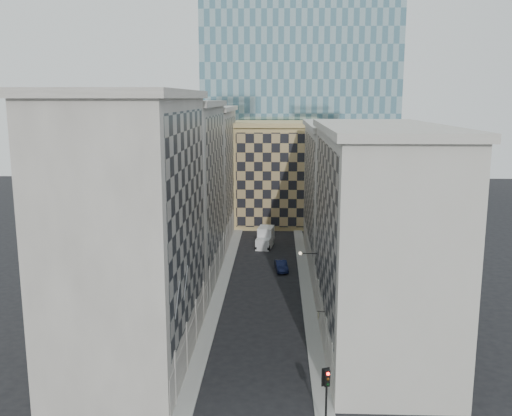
# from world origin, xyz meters

# --- Properties ---
(sidewalk_west) EXTENTS (1.50, 100.00, 0.15)m
(sidewalk_west) POSITION_xyz_m (-5.25, 30.00, 0.07)
(sidewalk_west) COLOR #979691
(sidewalk_west) RESTS_ON ground
(sidewalk_east) EXTENTS (1.50, 100.00, 0.15)m
(sidewalk_east) POSITION_xyz_m (5.25, 30.00, 0.07)
(sidewalk_east) COLOR #979691
(sidewalk_east) RESTS_ON ground
(bldg_left_a) EXTENTS (10.80, 22.80, 23.70)m
(bldg_left_a) POSITION_xyz_m (-10.88, 11.00, 11.82)
(bldg_left_a) COLOR gray
(bldg_left_a) RESTS_ON ground
(bldg_left_b) EXTENTS (10.80, 22.80, 22.70)m
(bldg_left_b) POSITION_xyz_m (-10.88, 33.00, 11.32)
(bldg_left_b) COLOR gray
(bldg_left_b) RESTS_ON ground
(bldg_left_c) EXTENTS (10.80, 22.80, 21.70)m
(bldg_left_c) POSITION_xyz_m (-10.88, 55.00, 10.83)
(bldg_left_c) COLOR gray
(bldg_left_c) RESTS_ON ground
(bldg_right_a) EXTENTS (10.80, 26.80, 20.70)m
(bldg_right_a) POSITION_xyz_m (10.88, 15.00, 10.32)
(bldg_right_a) COLOR #AEAAA0
(bldg_right_a) RESTS_ON ground
(bldg_right_b) EXTENTS (10.80, 28.80, 19.70)m
(bldg_right_b) POSITION_xyz_m (10.89, 42.00, 9.85)
(bldg_right_b) COLOR #AEAAA0
(bldg_right_b) RESTS_ON ground
(tan_block) EXTENTS (16.80, 14.80, 18.80)m
(tan_block) POSITION_xyz_m (2.00, 67.90, 9.44)
(tan_block) COLOR tan
(tan_block) RESTS_ON ground
(church_tower) EXTENTS (7.20, 7.20, 51.50)m
(church_tower) POSITION_xyz_m (0.00, 82.00, 26.95)
(church_tower) COLOR #2C2722
(church_tower) RESTS_ON ground
(flagpoles_left) EXTENTS (0.10, 6.33, 2.33)m
(flagpoles_left) POSITION_xyz_m (-5.90, 6.00, 8.00)
(flagpoles_left) COLOR gray
(flagpoles_left) RESTS_ON ground
(bracket_lamp) EXTENTS (1.98, 0.36, 0.36)m
(bracket_lamp) POSITION_xyz_m (4.38, 24.00, 6.20)
(bracket_lamp) COLOR black
(bracket_lamp) RESTS_ON ground
(traffic_light) EXTENTS (0.58, 0.58, 4.69)m
(traffic_light) POSITION_xyz_m (5.10, -0.58, 3.51)
(traffic_light) COLOR black
(traffic_light) RESTS_ON sidewalk_east
(box_truck) EXTENTS (2.96, 5.73, 3.01)m
(box_truck) POSITION_xyz_m (-0.27, 50.26, 1.31)
(box_truck) COLOR silver
(box_truck) RESTS_ON ground
(dark_car) EXTENTS (1.99, 4.42, 1.41)m
(dark_car) POSITION_xyz_m (2.20, 37.47, 0.70)
(dark_car) COLOR #10173B
(dark_car) RESTS_ON ground
(shop_sign) EXTENTS (0.71, 0.62, 0.69)m
(shop_sign) POSITION_xyz_m (5.42, 11.88, 3.84)
(shop_sign) COLOR black
(shop_sign) RESTS_ON ground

